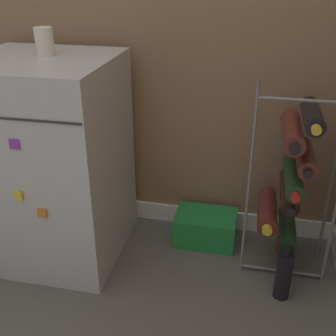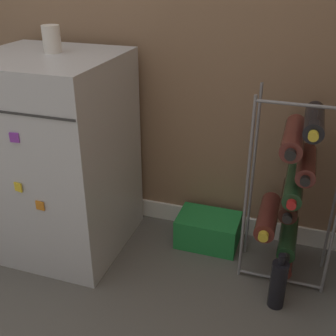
{
  "view_description": "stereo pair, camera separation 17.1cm",
  "coord_description": "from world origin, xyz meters",
  "px_view_note": "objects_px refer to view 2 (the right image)",
  "views": [
    {
      "loc": [
        0.37,
        -1.09,
        1.2
      ],
      "look_at": [
        0.05,
        0.4,
        0.43
      ],
      "focal_mm": 45.0,
      "sensor_mm": 36.0,
      "label": 1
    },
    {
      "loc": [
        0.53,
        -1.05,
        1.2
      ],
      "look_at": [
        0.05,
        0.4,
        0.43
      ],
      "focal_mm": 45.0,
      "sensor_mm": 36.0,
      "label": 2
    }
  ],
  "objects_px": {
    "soda_box": "(208,230)",
    "loose_bottle_floor": "(278,284)",
    "wine_rack": "(291,190)",
    "fridge_top_cup": "(52,39)",
    "mini_fridge": "(56,156)"
  },
  "relations": [
    {
      "from": "soda_box",
      "to": "mini_fridge",
      "type": "bearing_deg",
      "value": -164.62
    },
    {
      "from": "loose_bottle_floor",
      "to": "soda_box",
      "type": "bearing_deg",
      "value": 138.3
    },
    {
      "from": "soda_box",
      "to": "fridge_top_cup",
      "type": "relative_size",
      "value": 2.68
    },
    {
      "from": "soda_box",
      "to": "loose_bottle_floor",
      "type": "height_order",
      "value": "loose_bottle_floor"
    },
    {
      "from": "wine_rack",
      "to": "fridge_top_cup",
      "type": "distance_m",
      "value": 1.1
    },
    {
      "from": "mini_fridge",
      "to": "loose_bottle_floor",
      "type": "bearing_deg",
      "value": -7.29
    },
    {
      "from": "mini_fridge",
      "to": "loose_bottle_floor",
      "type": "relative_size",
      "value": 3.61
    },
    {
      "from": "soda_box",
      "to": "loose_bottle_floor",
      "type": "xyz_separation_m",
      "value": [
        0.34,
        -0.3,
        0.03
      ]
    },
    {
      "from": "soda_box",
      "to": "fridge_top_cup",
      "type": "xyz_separation_m",
      "value": [
        -0.63,
        -0.13,
        0.84
      ]
    },
    {
      "from": "fridge_top_cup",
      "to": "loose_bottle_floor",
      "type": "height_order",
      "value": "fridge_top_cup"
    },
    {
      "from": "mini_fridge",
      "to": "wine_rack",
      "type": "height_order",
      "value": "mini_fridge"
    },
    {
      "from": "mini_fridge",
      "to": "soda_box",
      "type": "bearing_deg",
      "value": 15.38
    },
    {
      "from": "mini_fridge",
      "to": "wine_rack",
      "type": "xyz_separation_m",
      "value": [
        0.98,
        0.08,
        -0.04
      ]
    },
    {
      "from": "soda_box",
      "to": "loose_bottle_floor",
      "type": "bearing_deg",
      "value": -41.7
    },
    {
      "from": "mini_fridge",
      "to": "soda_box",
      "type": "xyz_separation_m",
      "value": [
        0.64,
        0.18,
        -0.36
      ]
    }
  ]
}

